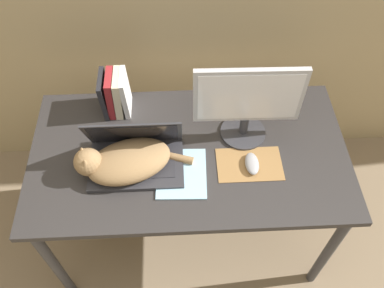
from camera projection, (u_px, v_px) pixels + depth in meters
desk at (189, 162)px, 1.74m from camera, size 1.32×0.71×0.72m
laptop at (136, 155)px, 1.61m from camera, size 0.37×0.24×0.24m
cat at (123, 161)px, 1.58m from camera, size 0.46×0.29×0.14m
external_monitor at (248, 102)px, 1.59m from camera, size 0.43×0.19×0.36m
mousepad at (249, 164)px, 1.64m from camera, size 0.26×0.17×0.00m
computer_mouse at (252, 164)px, 1.62m from camera, size 0.06×0.11×0.03m
book_row at (115, 93)px, 1.75m from camera, size 0.12×0.15×0.20m
notepad at (182, 173)px, 1.61m from camera, size 0.21×0.24×0.01m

